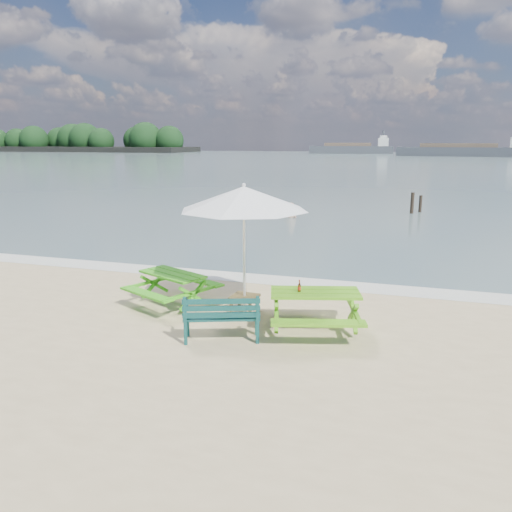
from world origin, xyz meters
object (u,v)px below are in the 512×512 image
(picnic_table_right, at_px, (315,312))
(beer_bottle, at_px, (299,288))
(patio_umbrella, at_px, (244,198))
(swimmer, at_px, (291,222))
(side_table, at_px, (244,303))
(park_bench, at_px, (222,326))
(picnic_table_left, at_px, (173,290))

(picnic_table_right, distance_m, beer_bottle, 0.57)
(picnic_table_right, relative_size, patio_umbrella, 0.77)
(picnic_table_right, xyz_separation_m, beer_bottle, (-0.28, -0.11, 0.48))
(beer_bottle, bearing_deg, picnic_table_right, 22.39)
(picnic_table_right, xyz_separation_m, swimmer, (-3.72, 13.89, -0.60))
(side_table, xyz_separation_m, patio_umbrella, (0.00, 0.00, 2.21))
(side_table, distance_m, patio_umbrella, 2.21)
(park_bench, relative_size, side_table, 2.51)
(park_bench, distance_m, side_table, 1.59)
(park_bench, relative_size, beer_bottle, 6.32)
(picnic_table_right, height_order, patio_umbrella, patio_umbrella)
(picnic_table_left, xyz_separation_m, picnic_table_right, (3.25, -0.63, 0.03))
(side_table, relative_size, swimmer, 0.31)
(picnic_table_left, xyz_separation_m, patio_umbrella, (1.63, 0.05, 2.04))
(patio_umbrella, xyz_separation_m, beer_bottle, (1.34, -0.80, -1.53))
(picnic_table_left, height_order, patio_umbrella, patio_umbrella)
(picnic_table_right, height_order, side_table, picnic_table_right)
(side_table, height_order, beer_bottle, beer_bottle)
(picnic_table_left, bearing_deg, patio_umbrella, 1.91)
(picnic_table_right, xyz_separation_m, side_table, (-1.62, 0.68, -0.20))
(picnic_table_left, height_order, swimmer, picnic_table_left)
(park_bench, distance_m, patio_umbrella, 2.66)
(park_bench, distance_m, swimmer, 14.95)
(park_bench, height_order, swimmer, park_bench)
(picnic_table_left, bearing_deg, beer_bottle, -14.08)
(picnic_table_left, distance_m, swimmer, 13.28)
(side_table, xyz_separation_m, beer_bottle, (1.34, -0.80, 0.68))
(park_bench, bearing_deg, side_table, 93.53)
(picnic_table_right, bearing_deg, patio_umbrella, 157.11)
(park_bench, bearing_deg, beer_bottle, 32.11)
(picnic_table_left, bearing_deg, picnic_table_right, -10.97)
(park_bench, bearing_deg, swimmer, 98.45)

